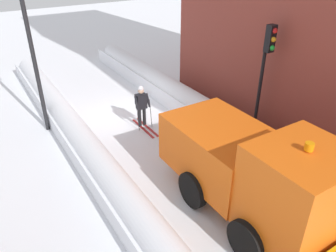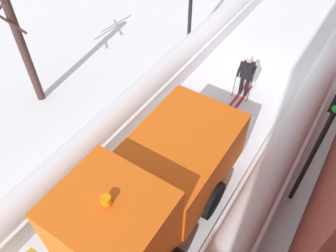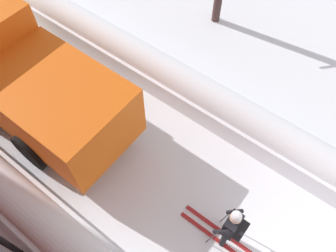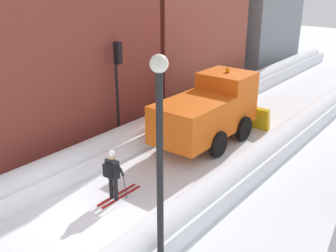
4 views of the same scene
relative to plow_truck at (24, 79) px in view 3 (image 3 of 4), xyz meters
The scene contains 4 objects.
ground_plane 2.93m from the plow_truck, 80.47° to the left, with size 80.00×80.00×0.00m, color white.
snowbank_right 4.00m from the plow_truck, 39.92° to the left, with size 1.10×36.00×1.11m.
plow_truck is the anchor object (origin of this frame).
skier 6.17m from the plow_truck, 88.61° to the right, with size 0.62×1.80×1.81m.
Camera 3 is at (-2.72, 1.13, 8.07)m, focal length 36.37 mm.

